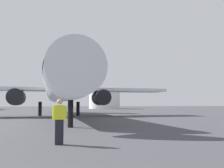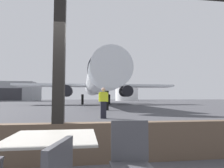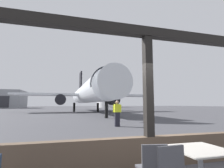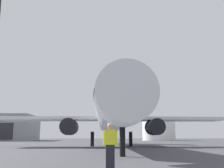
% 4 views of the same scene
% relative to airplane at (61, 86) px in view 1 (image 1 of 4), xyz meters
% --- Properties ---
extents(ground_plane, '(220.00, 220.00, 0.00)m').
position_rel_airplane_xyz_m(ground_plane, '(-2.56, 10.74, -3.60)').
color(ground_plane, '#424247').
extents(airplane, '(27.07, 36.25, 10.42)m').
position_rel_airplane_xyz_m(airplane, '(0.00, 0.00, 0.00)').
color(airplane, silver).
rests_on(airplane, ground).
extents(ground_crew_worker, '(0.53, 0.28, 1.74)m').
position_rel_airplane_xyz_m(ground_crew_worker, '(-1.02, -21.69, -2.70)').
color(ground_crew_worker, black).
rests_on(ground_crew_worker, ground).
extents(fuel_storage_tank, '(9.42, 9.42, 5.90)m').
position_rel_airplane_xyz_m(fuel_storage_tank, '(15.50, 47.71, -0.65)').
color(fuel_storage_tank, white).
rests_on(fuel_storage_tank, ground).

